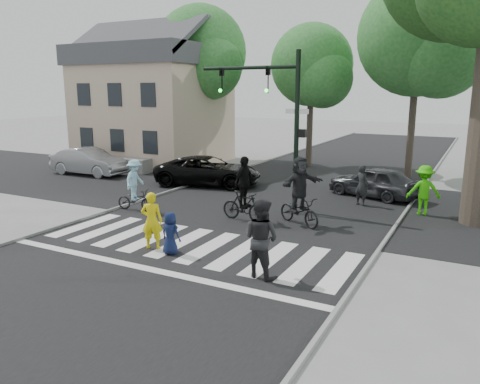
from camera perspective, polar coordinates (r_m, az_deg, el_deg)
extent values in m
plane|color=gray|center=(13.48, -7.90, -7.63)|extent=(120.00, 120.00, 0.00)
cube|color=black|center=(17.59, 1.59, -2.72)|extent=(10.00, 70.00, 0.01)
cube|color=black|center=(20.24, 5.33, -0.75)|extent=(70.00, 10.00, 0.01)
cube|color=gray|center=(20.24, -11.35, -0.82)|extent=(0.10, 70.00, 0.10)
cube|color=gray|center=(16.10, 18.00, -4.61)|extent=(0.10, 70.00, 0.10)
cube|color=silver|center=(17.05, -18.36, -3.84)|extent=(0.55, 3.00, 0.01)
cube|color=silver|center=(16.36, -15.91, -4.36)|extent=(0.55, 3.00, 0.01)
cube|color=silver|center=(15.71, -13.24, -4.90)|extent=(0.55, 3.00, 0.01)
cube|color=silver|center=(15.10, -10.35, -5.48)|extent=(0.55, 3.00, 0.01)
cube|color=silver|center=(14.52, -7.22, -6.09)|extent=(0.55, 3.00, 0.01)
cube|color=silver|center=(14.00, -3.83, -6.73)|extent=(0.55, 3.00, 0.01)
cube|color=silver|center=(13.53, -0.19, -7.39)|extent=(0.55, 3.00, 0.01)
cube|color=silver|center=(13.12, 3.71, -8.06)|extent=(0.55, 3.00, 0.01)
cube|color=silver|center=(12.78, 7.86, -8.74)|extent=(0.55, 3.00, 0.01)
cube|color=silver|center=(12.50, 12.22, -9.39)|extent=(0.55, 3.00, 0.01)
cube|color=silver|center=(12.59, -11.11, -9.18)|extent=(10.00, 0.30, 0.01)
cylinder|color=black|center=(17.68, 6.90, 7.14)|extent=(0.18, 0.18, 6.00)
cylinder|color=black|center=(18.43, 1.08, 14.91)|extent=(4.00, 0.14, 0.14)
imported|color=black|center=(18.07, 3.41, 13.51)|extent=(0.16, 0.20, 1.00)
sphere|color=#19E533|center=(17.96, 3.23, 12.25)|extent=(0.14, 0.14, 0.14)
imported|color=black|center=(18.98, -2.25, 13.47)|extent=(0.16, 0.20, 1.00)
sphere|color=#19E533|center=(18.88, -2.43, 12.26)|extent=(0.14, 0.14, 0.14)
cube|color=black|center=(17.60, 7.58, 7.10)|extent=(0.28, 0.18, 0.30)
cube|color=#FF660C|center=(17.56, 7.91, 7.08)|extent=(0.02, 0.14, 0.20)
cube|color=white|center=(17.62, 6.97, 9.73)|extent=(0.90, 0.04, 0.18)
cylinder|color=brown|center=(34.10, -11.49, 9.43)|extent=(0.36, 0.36, 5.95)
sphere|color=#256D2C|center=(34.11, -11.74, 15.14)|extent=(5.20, 5.20, 5.20)
sphere|color=#256D2C|center=(32.82, -11.11, 13.80)|extent=(3.64, 3.64, 3.64)
cylinder|color=brown|center=(30.76, -4.74, 9.79)|extent=(0.36, 0.36, 6.44)
sphere|color=#256D2C|center=(30.82, -4.87, 16.64)|extent=(5.80, 5.80, 5.80)
sphere|color=#256D2C|center=(29.41, -3.80, 15.07)|extent=(4.06, 4.06, 4.06)
cylinder|color=brown|center=(28.72, 8.51, 8.68)|extent=(0.36, 0.36, 5.60)
sphere|color=#256D2C|center=(28.69, 8.72, 15.07)|extent=(4.80, 4.80, 4.80)
sphere|color=#256D2C|center=(27.68, 10.09, 13.47)|extent=(3.36, 3.36, 3.36)
cylinder|color=brown|center=(26.01, 20.29, 8.93)|extent=(0.36, 0.36, 6.72)
sphere|color=#256D2C|center=(26.12, 20.94, 17.35)|extent=(6.00, 6.00, 6.00)
sphere|color=#256D2C|center=(25.01, 23.32, 15.20)|extent=(4.20, 4.20, 4.20)
cube|color=beige|center=(30.83, -10.43, 9.23)|extent=(8.00, 7.00, 6.00)
cube|color=#47474C|center=(30.85, -10.70, 15.92)|extent=(8.40, 7.40, 1.20)
cube|color=#47474C|center=(29.50, -13.12, 17.94)|extent=(8.40, 3.69, 2.44)
cube|color=#47474C|center=(32.40, -8.66, 17.58)|extent=(8.40, 3.69, 2.44)
cube|color=black|center=(29.91, -18.17, 6.23)|extent=(1.00, 0.06, 1.30)
cube|color=black|center=(29.77, -18.51, 11.21)|extent=(1.00, 0.06, 1.30)
cube|color=black|center=(28.24, -14.74, 6.11)|extent=(1.00, 0.06, 1.30)
cube|color=black|center=(28.10, -15.04, 11.39)|extent=(1.00, 0.06, 1.30)
cube|color=black|center=(26.69, -10.90, 5.95)|extent=(1.00, 0.06, 1.30)
cube|color=black|center=(26.54, -11.14, 11.54)|extent=(1.00, 0.06, 1.30)
cube|color=gray|center=(27.22, -12.65, 3.23)|extent=(2.00, 1.20, 0.80)
imported|color=yellow|center=(13.88, -10.69, -3.45)|extent=(0.73, 0.63, 1.70)
imported|color=#111B40|center=(13.39, -8.48, -5.00)|extent=(0.62, 0.43, 1.24)
imported|color=black|center=(11.59, 2.58, -5.66)|extent=(1.10, 0.93, 2.00)
imported|color=black|center=(18.51, -12.60, -0.95)|extent=(1.63, 0.74, 0.83)
imported|color=#8CC5DB|center=(18.35, -12.71, 1.45)|extent=(0.71, 1.09, 1.58)
imported|color=black|center=(16.60, 0.47, -1.75)|extent=(1.81, 0.66, 1.07)
imported|color=black|center=(16.41, 0.48, 1.19)|extent=(0.54, 1.12, 1.84)
imported|color=black|center=(16.26, 7.23, -2.29)|extent=(1.98, 1.44, 0.99)
imported|color=black|center=(16.05, 7.32, 0.98)|extent=(1.30, 1.82, 1.90)
imported|color=black|center=(22.86, -3.90, 2.58)|extent=(5.51, 3.51, 1.42)
imported|color=#96979A|center=(26.94, -17.95, 3.55)|extent=(4.49, 1.68, 1.47)
imported|color=#2F2F34|center=(21.09, 16.01, 1.20)|extent=(4.24, 2.71, 1.34)
imported|color=#38D10C|center=(18.64, 21.50, 0.20)|extent=(1.34, 0.97, 1.86)
imported|color=black|center=(19.38, 14.62, 0.81)|extent=(0.72, 0.60, 1.67)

